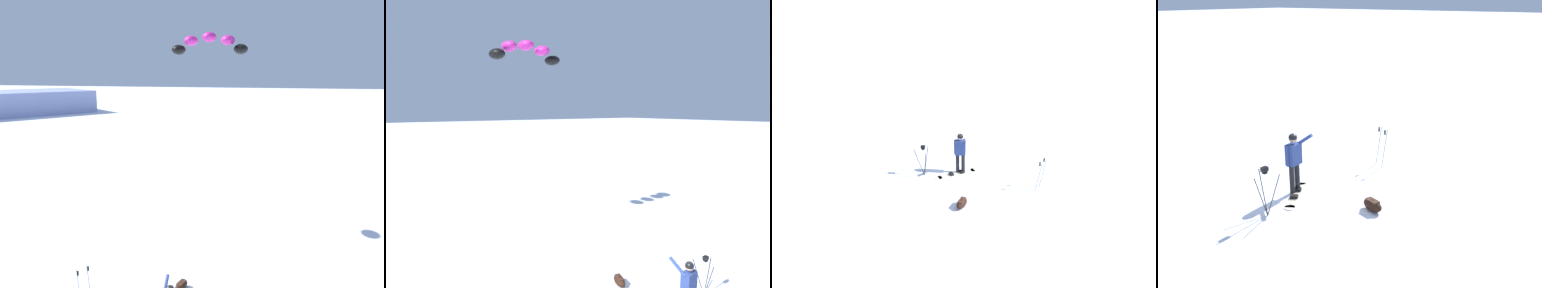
{
  "view_description": "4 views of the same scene",
  "coord_description": "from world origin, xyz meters",
  "views": [
    {
      "loc": [
        8.27,
        2.86,
        7.07
      ],
      "look_at": [
        -4.0,
        -0.07,
        4.48
      ],
      "focal_mm": 33.24,
      "sensor_mm": 36.0,
      "label": 1
    },
    {
      "loc": [
        4.88,
        -6.48,
        5.69
      ],
      "look_at": [
        -3.97,
        -0.07,
        4.46
      ],
      "focal_mm": 28.37,
      "sensor_mm": 36.0,
      "label": 2
    },
    {
      "loc": [
        -12.39,
        -1.2,
        7.54
      ],
      "look_at": [
        -1.97,
        -0.01,
        2.43
      ],
      "focal_mm": 35.22,
      "sensor_mm": 36.0,
      "label": 3
    },
    {
      "loc": [
        -6.9,
        8.07,
        5.05
      ],
      "look_at": [
        -1.13,
        0.01,
        1.59
      ],
      "focal_mm": 39.54,
      "sensor_mm": 36.0,
      "label": 4
    }
  ],
  "objects": [
    {
      "name": "camera_tripod",
      "position": [
        0.07,
        1.79,
        0.92
      ],
      "size": [
        0.69,
        0.55,
        1.28
      ],
      "color": "#262628",
      "rests_on": "ground_plane"
    },
    {
      "name": "traction_kite",
      "position": [
        -7.78,
        -0.18,
        8.29
      ],
      "size": [
        1.08,
        3.44,
        0.97
      ],
      "color": "black"
    },
    {
      "name": "gear_bag_large",
      "position": [
        -1.87,
        0.08,
        0.16
      ],
      "size": [
        0.67,
        0.46,
        0.3
      ],
      "color": "black",
      "rests_on": "ground_plane"
    },
    {
      "name": "snowboarder",
      "position": [
        0.42,
        0.41,
        1.02
      ],
      "size": [
        0.64,
        0.5,
        1.7
      ],
      "color": "black",
      "rests_on": "ground_plane"
    }
  ]
}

